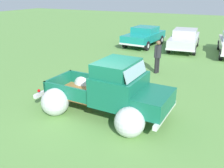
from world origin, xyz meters
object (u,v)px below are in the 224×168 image
at_px(vintage_pickup_truck, 113,94).
at_px(spectator_0, 158,55).
at_px(show_car_0, 144,35).
at_px(show_car_1, 185,39).

distance_m(vintage_pickup_truck, spectator_0, 5.09).
xyz_separation_m(show_car_0, show_car_1, (3.01, 0.11, 0.00)).
xyz_separation_m(vintage_pickup_truck, show_car_1, (0.10, 11.22, 0.03)).
distance_m(show_car_0, show_car_1, 3.01).
height_order(show_car_0, show_car_1, same).
distance_m(vintage_pickup_truck, show_car_0, 11.49).
xyz_separation_m(show_car_0, spectator_0, (2.90, -6.03, 0.17)).
relative_size(vintage_pickup_truck, spectator_0, 2.80).
bearing_deg(spectator_0, vintage_pickup_truck, -70.11).
distance_m(show_car_0, spectator_0, 6.70).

